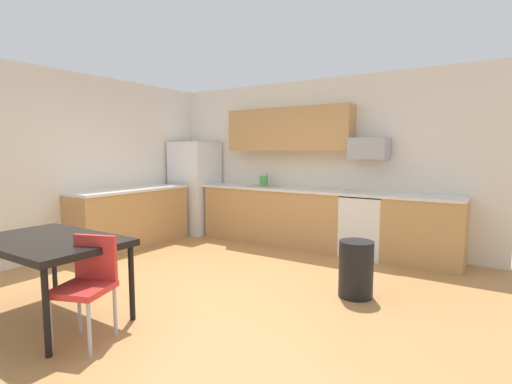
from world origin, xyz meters
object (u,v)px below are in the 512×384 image
microwave (369,149)px  chair_near_table (88,280)px  dining_table (49,245)px  trash_bin (356,269)px  kettle (264,182)px  oven_range (365,225)px  refrigerator (195,187)px

microwave → chair_near_table: size_ratio=0.64×
dining_table → trash_bin: (2.16, 2.07, -0.39)m
kettle → oven_range: bearing=-1.6°
dining_table → trash_bin: 3.02m
microwave → trash_bin: (0.44, -1.77, -1.28)m
refrigerator → kettle: size_ratio=8.56×
chair_near_table → trash_bin: chair_near_table is taller
oven_range → chair_near_table: 3.94m
oven_range → dining_table: oven_range is taller
dining_table → chair_near_table: bearing=-4.3°
refrigerator → trash_bin: size_ratio=2.85×
oven_range → microwave: (0.00, 0.10, 1.12)m
dining_table → kettle: kettle is taller
microwave → chair_near_table: 4.18m
microwave → refrigerator: bearing=-176.8°
refrigerator → chair_near_table: (2.18, -3.71, -0.35)m
oven_range → kettle: bearing=178.4°
refrigerator → kettle: bearing=5.1°
dining_table → chair_near_table: chair_near_table is taller
chair_near_table → trash_bin: (1.51, 2.12, -0.20)m
refrigerator → microwave: microwave is taller
refrigerator → oven_range: (3.25, 0.08, -0.40)m
refrigerator → chair_near_table: 4.32m
refrigerator → oven_range: 3.27m
oven_range → trash_bin: oven_range is taller
chair_near_table → dining_table: bearing=175.7°
trash_bin → kettle: bearing=142.3°
refrigerator → kettle: refrigerator is taller
dining_table → trash_bin: bearing=43.7°
microwave → oven_range: bearing=-90.0°
chair_near_table → kettle: kettle is taller
oven_range → kettle: size_ratio=4.55×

